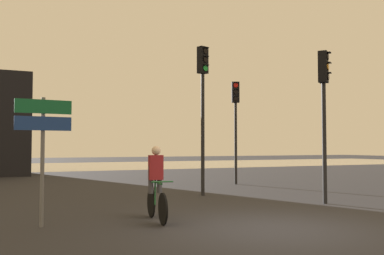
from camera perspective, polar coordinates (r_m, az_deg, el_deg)
ground_plane at (r=8.71m, az=11.05°, el=-13.14°), size 120.00×120.00×0.00m
water_strip at (r=37.12m, az=-16.92°, el=-4.97°), size 80.00×16.00×0.01m
traffic_light_near_right at (r=12.79m, az=17.17°, el=3.88°), size 0.41×0.42×4.34m
traffic_light_far_right at (r=18.60m, az=5.83°, el=1.95°), size 0.39×0.41×4.43m
traffic_light_center at (r=14.32m, az=1.45°, el=4.68°), size 0.38×0.40×4.96m
direction_sign_post at (r=9.08m, az=-19.25°, el=-1.23°), size 1.10×0.15×2.60m
cyclist at (r=9.44m, az=-4.81°, el=-7.34°), size 0.46×1.70×1.62m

